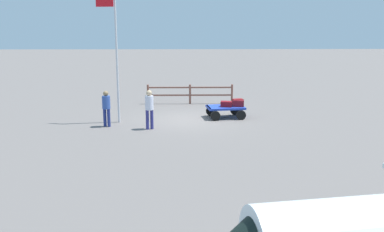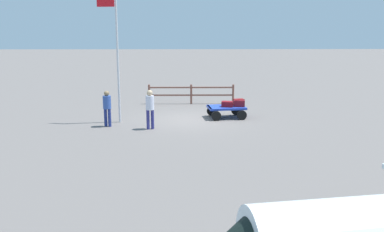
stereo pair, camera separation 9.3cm
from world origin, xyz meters
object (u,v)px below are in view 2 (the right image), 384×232
Objects in this scene: luggage_cart at (226,109)px; flagpole at (115,47)px; suitcase_navy at (227,104)px; worker_lead at (150,106)px; suitcase_olive at (239,102)px; worker_trailing at (107,106)px; suitcase_grey at (239,103)px.

luggage_cart is 0.32× the size of flagpole.
suitcase_navy is 0.35× the size of worker_lead.
worker_lead is 3.27m from flagpole.
flagpole reaches higher than suitcase_olive.
worker_trailing is at bearing 17.35° from luggage_cart.
worker_trailing is (5.56, 1.63, 0.26)m from suitcase_navy.
flagpole is (1.64, -1.40, 2.46)m from worker_lead.
suitcase_olive is at bearing -167.51° from luggage_cart.
suitcase_grey is at bearing 90.92° from suitcase_olive.
luggage_cart is at bearing -61.20° from suitcase_navy.
suitcase_olive reaches higher than luggage_cart.
suitcase_olive is 0.64m from suitcase_navy.
suitcase_grey is 0.19m from suitcase_olive.
flagpole reaches higher than luggage_cart.
flagpole reaches higher than worker_trailing.
luggage_cart is at bearing -4.48° from suitcase_grey.
worker_trailing is 2.70m from flagpole.
luggage_cart is at bearing -170.72° from flagpole.
worker_lead is 0.29× the size of flagpole.
suitcase_olive is 6.53m from flagpole.
suitcase_olive is at bearing -89.08° from suitcase_grey.
luggage_cart is 0.73m from suitcase_olive.
worker_lead is (4.20, 2.20, 0.31)m from suitcase_grey.
worker_trailing is at bearing 69.39° from flagpole.
worker_lead reaches higher than suitcase_olive.
worker_trailing is at bearing 16.37° from suitcase_navy.
suitcase_olive is at bearing -158.79° from suitcase_navy.
suitcase_grey is 0.10× the size of flagpole.
suitcase_olive reaches higher than suitcase_navy.
suitcase_navy is at bearing 118.80° from luggage_cart.
worker_trailing is at bearing 15.17° from suitcase_grey.
suitcase_olive is at bearing -170.36° from flagpole.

